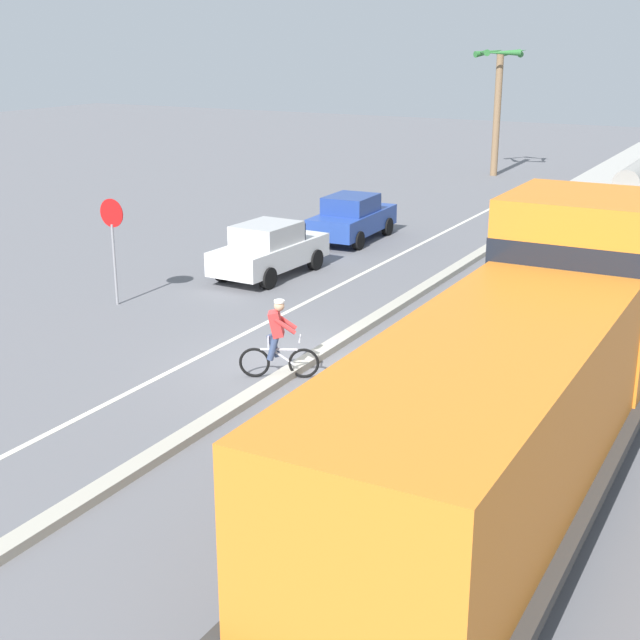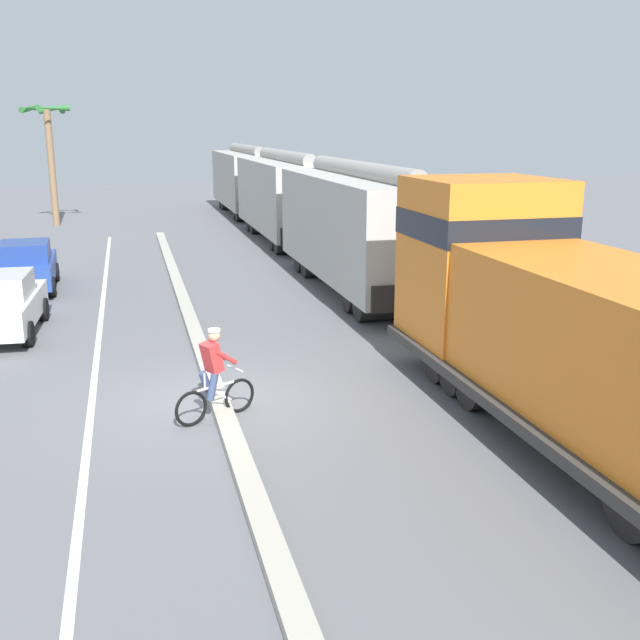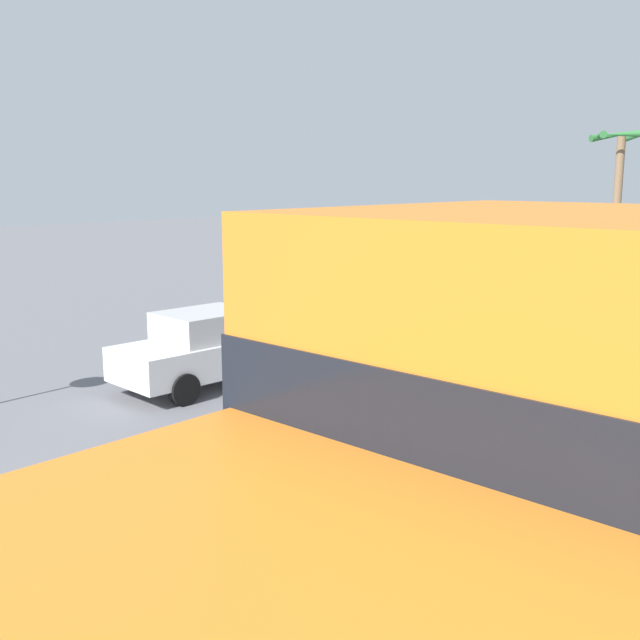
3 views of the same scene
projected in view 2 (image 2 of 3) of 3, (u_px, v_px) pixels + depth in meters
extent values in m
plane|color=slate|center=(219.00, 404.00, 14.54)|extent=(120.00, 120.00, 0.00)
cube|color=#B2AD9E|center=(192.00, 324.00, 20.15)|extent=(0.36, 36.00, 0.16)
cube|color=silver|center=(99.00, 332.00, 19.59)|extent=(0.14, 36.00, 0.01)
cube|color=orange|center=(628.00, 354.00, 11.26)|extent=(2.70, 9.86, 2.40)
cube|color=orange|center=(481.00, 262.00, 15.81)|extent=(2.80, 2.80, 3.50)
cube|color=black|center=(483.00, 225.00, 15.61)|extent=(2.83, 2.83, 0.56)
cube|color=#383533|center=(597.00, 414.00, 12.12)|extent=(3.10, 11.60, 0.20)
cylinder|color=#4C4947|center=(596.00, 423.00, 12.16)|extent=(1.10, 3.00, 1.10)
cylinder|color=black|center=(485.00, 356.00, 15.92)|extent=(2.40, 1.00, 1.00)
cylinder|color=black|center=(502.00, 367.00, 15.17)|extent=(2.40, 1.00, 1.00)
cylinder|color=black|center=(522.00, 379.00, 14.42)|extent=(2.40, 1.00, 1.00)
cube|color=#B2AFA7|center=(359.00, 226.00, 23.95)|extent=(2.90, 10.40, 3.10)
cylinder|color=gray|center=(360.00, 171.00, 23.52)|extent=(0.60, 9.88, 0.60)
cube|color=black|center=(319.00, 240.00, 29.17)|extent=(2.61, 0.10, 0.70)
cube|color=black|center=(419.00, 297.00, 19.33)|extent=(2.61, 0.10, 0.70)
cylinder|color=black|center=(329.00, 259.00, 27.92)|extent=(2.46, 0.90, 0.90)
cylinder|color=black|center=(337.00, 264.00, 26.88)|extent=(2.46, 0.90, 0.90)
cylinder|color=black|center=(386.00, 295.00, 21.87)|extent=(2.46, 0.90, 0.90)
cylinder|color=black|center=(399.00, 303.00, 20.84)|extent=(2.46, 0.90, 0.90)
cube|color=#B0ADA5|center=(285.00, 195.00, 34.83)|extent=(2.90, 10.40, 3.10)
cylinder|color=gray|center=(285.00, 157.00, 34.39)|extent=(0.60, 9.88, 0.60)
cube|color=black|center=(265.00, 209.00, 40.05)|extent=(2.61, 0.10, 0.70)
cube|color=black|center=(312.00, 236.00, 30.21)|extent=(2.61, 0.10, 0.70)
cylinder|color=black|center=(271.00, 222.00, 38.79)|extent=(2.46, 0.90, 0.90)
cylinder|color=black|center=(275.00, 224.00, 37.76)|extent=(2.46, 0.90, 0.90)
cylinder|color=black|center=(298.00, 239.00, 32.75)|extent=(2.46, 0.90, 0.90)
cylinder|color=black|center=(304.00, 243.00, 31.71)|extent=(2.46, 0.90, 0.90)
cube|color=#ABA8A0|center=(246.00, 179.00, 45.70)|extent=(2.90, 10.40, 3.10)
cylinder|color=gray|center=(246.00, 150.00, 45.27)|extent=(0.60, 9.88, 0.60)
cube|color=black|center=(235.00, 192.00, 50.93)|extent=(2.61, 0.10, 0.70)
cube|color=black|center=(262.00, 207.00, 41.08)|extent=(2.61, 0.10, 0.70)
cylinder|color=black|center=(238.00, 201.00, 49.67)|extent=(2.46, 0.90, 0.90)
cylinder|color=black|center=(241.00, 202.00, 48.64)|extent=(2.46, 0.90, 0.90)
cylinder|color=black|center=(254.00, 211.00, 43.62)|extent=(2.46, 0.90, 0.90)
cylinder|color=black|center=(257.00, 213.00, 42.59)|extent=(2.46, 0.90, 0.90)
cube|color=silver|center=(2.00, 309.00, 19.21)|extent=(1.87, 4.27, 0.70)
cube|color=#1E232D|center=(6.00, 280.00, 19.87)|extent=(1.43, 0.18, 0.51)
cylinder|color=black|center=(43.00, 309.00, 20.70)|extent=(0.25, 0.65, 0.64)
cylinder|color=black|center=(28.00, 334.00, 18.23)|extent=(0.25, 0.65, 0.64)
cube|color=#28479E|center=(27.00, 270.00, 24.46)|extent=(1.86, 4.26, 0.70)
cube|color=navy|center=(25.00, 251.00, 24.16)|extent=(1.57, 1.96, 0.60)
cube|color=#1E232D|center=(27.00, 248.00, 25.10)|extent=(1.43, 0.17, 0.51)
cylinder|color=black|center=(6.00, 275.00, 25.54)|extent=(0.24, 0.65, 0.64)
cylinder|color=black|center=(56.00, 272.00, 25.98)|extent=(0.24, 0.65, 0.64)
cylinder|color=black|center=(52.00, 287.00, 23.57)|extent=(0.24, 0.65, 0.64)
torus|color=black|center=(239.00, 395.00, 14.04)|extent=(0.62, 0.35, 0.66)
torus|color=black|center=(191.00, 409.00, 13.37)|extent=(0.62, 0.35, 0.66)
cylinder|color=silver|center=(215.00, 386.00, 13.63)|extent=(0.73, 0.40, 0.05)
cylinder|color=silver|center=(220.00, 395.00, 13.74)|extent=(0.45, 0.26, 0.36)
cylinder|color=silver|center=(205.00, 381.00, 13.45)|extent=(0.04, 0.04, 0.30)
cylinder|color=silver|center=(235.00, 368.00, 13.85)|extent=(0.25, 0.45, 0.04)
cylinder|color=#38476B|center=(207.00, 384.00, 13.61)|extent=(0.33, 0.26, 0.52)
cylinder|color=#38476B|center=(213.00, 387.00, 13.47)|extent=(0.30, 0.24, 0.52)
cube|color=red|center=(212.00, 357.00, 13.46)|extent=(0.44, 0.45, 0.57)
sphere|color=tan|center=(214.00, 336.00, 13.40)|extent=(0.22, 0.22, 0.22)
cylinder|color=white|center=(214.00, 330.00, 13.38)|extent=(0.22, 0.22, 0.05)
cylinder|color=red|center=(216.00, 353.00, 13.70)|extent=(0.45, 0.29, 0.36)
cylinder|color=red|center=(226.00, 357.00, 13.47)|extent=(0.45, 0.29, 0.36)
cylinder|color=#846647|center=(52.00, 168.00, 40.06)|extent=(0.36, 0.36, 6.12)
cone|color=#2D7033|center=(64.00, 108.00, 39.66)|extent=(0.66, 1.85, 0.53)
cone|color=#2D7033|center=(55.00, 109.00, 40.15)|extent=(1.81, 1.01, 0.57)
cone|color=#2D7033|center=(33.00, 108.00, 39.57)|extent=(1.28, 1.69, 0.53)
cone|color=#2D7033|center=(30.00, 108.00, 38.66)|extent=(1.22, 1.70, 0.33)
cone|color=#2D7033|center=(52.00, 108.00, 38.58)|extent=(1.79, 0.97, 0.33)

